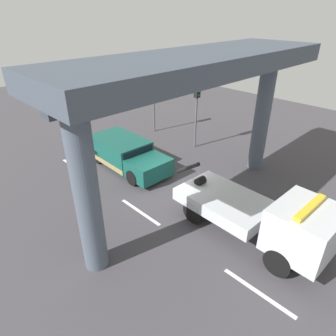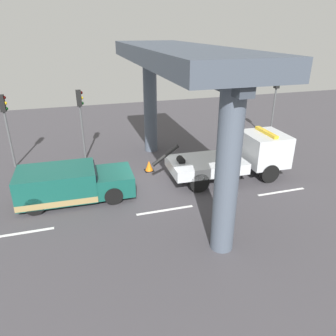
{
  "view_description": "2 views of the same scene",
  "coord_description": "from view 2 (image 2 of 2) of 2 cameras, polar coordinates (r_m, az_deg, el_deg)",
  "views": [
    {
      "loc": [
        8.58,
        -8.87,
        8.13
      ],
      "look_at": [
        -0.1,
        -0.39,
        1.52
      ],
      "focal_mm": 31.48,
      "sensor_mm": 36.0,
      "label": 1
    },
    {
      "loc": [
        -3.42,
        -13.97,
        7.46
      ],
      "look_at": [
        0.56,
        -0.86,
        1.4
      ],
      "focal_mm": 34.1,
      "sensor_mm": 36.0,
      "label": 2
    }
  ],
  "objects": [
    {
      "name": "ground_plane",
      "position": [
        16.22,
        -2.77,
        -3.73
      ],
      "size": [
        60.0,
        40.0,
        0.1
      ],
      "primitive_type": "cube",
      "color": "#423F44"
    },
    {
      "name": "towed_van_green",
      "position": [
        15.49,
        -17.06,
        -2.8
      ],
      "size": [
        5.24,
        2.31,
        1.58
      ],
      "color": "#145147",
      "rests_on": "ground"
    },
    {
      "name": "traffic_cone_orange",
      "position": [
        18.01,
        -3.41,
        0.35
      ],
      "size": [
        0.5,
        0.5,
        0.6
      ],
      "color": "orange",
      "rests_on": "ground"
    },
    {
      "name": "tow_truck_white",
      "position": [
        17.37,
        12.79,
        2.14
      ],
      "size": [
        7.28,
        2.54,
        2.46
      ],
      "color": "silver",
      "rests_on": "ground"
    },
    {
      "name": "overpass_structure",
      "position": [
        14.84,
        1.75,
        17.03
      ],
      "size": [
        3.6,
        12.62,
        6.72
      ],
      "color": "#4C5666",
      "rests_on": "ground"
    },
    {
      "name": "lane_stripe_east",
      "position": [
        16.78,
        19.59,
        -4.02
      ],
      "size": [
        2.6,
        0.16,
        0.01
      ],
      "primitive_type": "cube",
      "color": "silver",
      "rests_on": "ground"
    },
    {
      "name": "lane_stripe_west",
      "position": [
        14.13,
        -25.01,
        -10.55
      ],
      "size": [
        2.6,
        0.16,
        0.01
      ],
      "primitive_type": "cube",
      "color": "silver",
      "rests_on": "ground"
    },
    {
      "name": "traffic_light_near",
      "position": [
        19.73,
        -27.1,
        8.33
      ],
      "size": [
        0.39,
        0.32,
        4.17
      ],
      "color": "#515456",
      "rests_on": "ground"
    },
    {
      "name": "lane_stripe_mid",
      "position": [
        14.3,
        -0.52,
        -7.56
      ],
      "size": [
        2.6,
        0.16,
        0.01
      ],
      "primitive_type": "cube",
      "color": "silver",
      "rests_on": "ground"
    },
    {
      "name": "traffic_light_far",
      "position": [
        19.4,
        -15.37,
        9.96
      ],
      "size": [
        0.39,
        0.32,
        4.21
      ],
      "color": "#515456",
      "rests_on": "ground"
    },
    {
      "name": "traffic_light_mid",
      "position": [
        23.55,
        18.71,
        12.52
      ],
      "size": [
        0.39,
        0.32,
        4.56
      ],
      "color": "#515456",
      "rests_on": "ground"
    }
  ]
}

